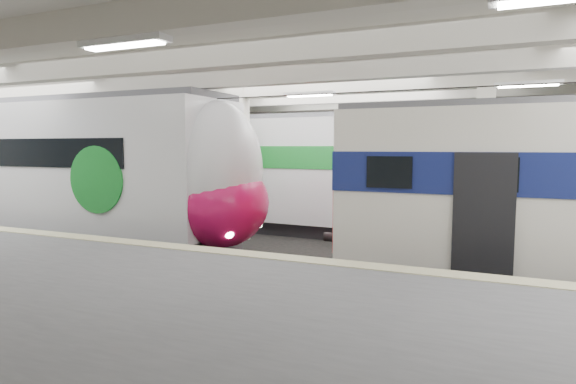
% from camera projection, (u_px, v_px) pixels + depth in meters
% --- Properties ---
extents(station_hall, '(36.00, 24.00, 5.75)m').
position_uv_depth(station_hall, '(253.00, 151.00, 11.47)').
color(station_hall, black).
rests_on(station_hall, ground).
extents(modern_emu, '(15.45, 3.19, 4.91)m').
position_uv_depth(modern_emu, '(75.00, 174.00, 16.19)').
color(modern_emu, silver).
rests_on(modern_emu, ground).
extents(far_train, '(14.44, 3.59, 4.56)m').
position_uv_depth(far_train, '(276.00, 171.00, 19.26)').
color(far_train, silver).
rests_on(far_train, ground).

